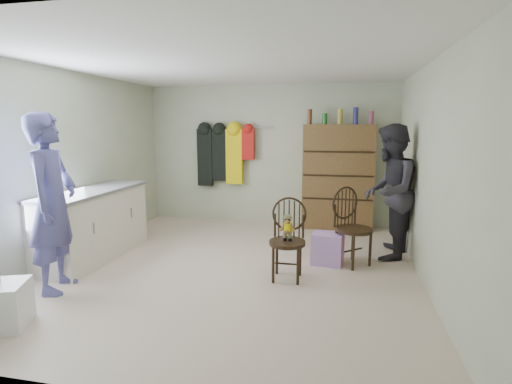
% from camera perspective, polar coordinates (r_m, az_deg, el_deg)
% --- Properties ---
extents(ground_plane, '(5.00, 5.00, 0.00)m').
position_cam_1_polar(ground_plane, '(5.16, -3.24, -10.73)').
color(ground_plane, beige).
rests_on(ground_plane, ground).
extents(room_walls, '(5.00, 5.00, 5.00)m').
position_cam_1_polar(room_walls, '(5.36, -1.89, 7.30)').
color(room_walls, beige).
rests_on(room_walls, ground).
extents(counter, '(0.64, 1.86, 0.94)m').
position_cam_1_polar(counter, '(5.83, -22.15, -4.21)').
color(counter, silver).
rests_on(counter, ground).
extents(plastic_tub, '(0.54, 0.53, 0.40)m').
position_cam_1_polar(plastic_tub, '(4.33, -32.64, -13.49)').
color(plastic_tub, white).
rests_on(plastic_tub, ground).
extents(chair_front, '(0.43, 0.43, 0.95)m').
position_cam_1_polar(chair_front, '(4.69, 4.57, -6.07)').
color(chair_front, '#301F11').
rests_on(chair_front, ground).
extents(chair_far, '(0.63, 0.63, 1.01)m').
position_cam_1_polar(chair_far, '(5.29, 13.39, -4.37)').
color(chair_far, '#301F11').
rests_on(chair_far, ground).
extents(striped_bag, '(0.43, 0.35, 0.41)m').
position_cam_1_polar(striped_bag, '(5.30, 10.20, -7.98)').
color(striped_bag, pink).
rests_on(striped_bag, ground).
extents(person_left, '(0.62, 0.79, 1.92)m').
position_cam_1_polar(person_left, '(4.79, -27.06, -1.44)').
color(person_left, '#525194').
rests_on(person_left, ground).
extents(person_right, '(0.88, 1.02, 1.81)m').
position_cam_1_polar(person_right, '(5.63, 18.49, 0.02)').
color(person_right, '#2D2B33').
rests_on(person_right, ground).
extents(dresser, '(1.20, 0.39, 2.08)m').
position_cam_1_polar(dresser, '(7.02, 11.64, 2.16)').
color(dresser, brown).
rests_on(dresser, ground).
extents(coat_rack, '(1.42, 0.12, 1.09)m').
position_cam_1_polar(coat_rack, '(7.38, -4.68, 5.32)').
color(coat_rack, '#99999E').
rests_on(coat_rack, ground).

